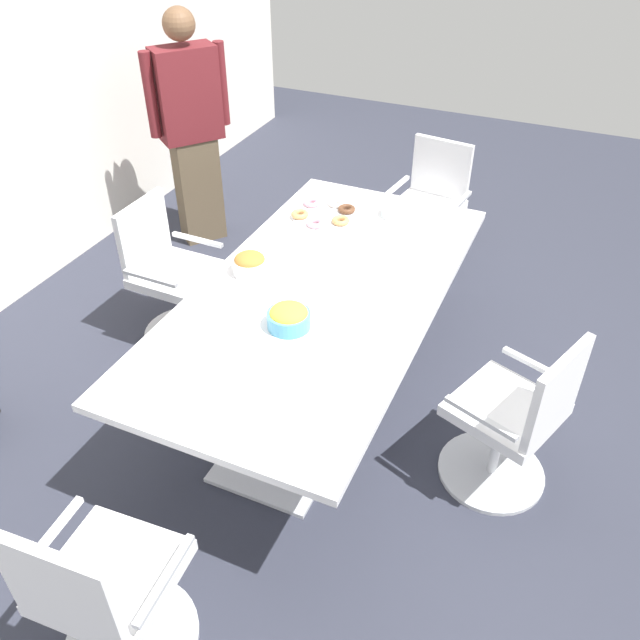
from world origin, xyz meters
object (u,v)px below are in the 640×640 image
person_standing_1 (191,128)px  snack_bowl_pretzels (250,264)px  donut_platter (325,213)px  conference_table (320,309)px  office_chair_2 (428,213)px  plate_stack (397,212)px  snack_bowl_chips_yellow (289,317)px  office_chair_3 (171,280)px  office_chair_1 (513,423)px  office_chair_0 (106,597)px

person_standing_1 → snack_bowl_pretzels: size_ratio=9.26×
donut_platter → conference_table: bearing=-158.0°
office_chair_2 → plate_stack: office_chair_2 is taller
snack_bowl_chips_yellow → donut_platter: snack_bowl_chips_yellow is taller
office_chair_3 → person_standing_1: (1.15, 0.53, 0.50)m
donut_platter → plate_stack: (0.19, -0.41, 0.01)m
office_chair_3 → snack_bowl_pretzels: (-0.18, -0.69, 0.40)m
snack_bowl_chips_yellow → donut_platter: (1.09, 0.29, -0.04)m
snack_bowl_chips_yellow → donut_platter: 1.13m
office_chair_2 → person_standing_1: bearing=19.6°
office_chair_1 → office_chair_0: bearing=161.7°
office_chair_2 → plate_stack: size_ratio=4.66×
office_chair_0 → plate_stack: size_ratio=4.66×
person_standing_1 → plate_stack: bearing=114.2°
conference_table → snack_bowl_pretzels: 0.45m
office_chair_0 → office_chair_3: 2.12m
office_chair_3 → person_standing_1: size_ratio=0.53×
office_chair_2 → office_chair_3: same height
conference_table → snack_bowl_chips_yellow: bearing=178.8°
snack_bowl_chips_yellow → snack_bowl_pretzels: size_ratio=1.12×
office_chair_3 → donut_platter: bearing=126.5°
conference_table → plate_stack: plate_stack is taller
person_standing_1 → plate_stack: (-0.40, -1.73, -0.13)m
conference_table → snack_bowl_chips_yellow: size_ratio=11.45×
snack_bowl_pretzels → plate_stack: bearing=-28.8°
office_chair_2 → snack_bowl_pretzels: office_chair_2 is taller
snack_bowl_pretzels → plate_stack: 1.07m
donut_platter → plate_stack: bearing=-65.5°
snack_bowl_chips_yellow → office_chair_3: bearing=64.3°
office_chair_3 → donut_platter: 1.04m
office_chair_0 → snack_bowl_chips_yellow: office_chair_0 is taller
plate_stack → office_chair_1: bearing=-138.7°
office_chair_1 → office_chair_2: 2.13m
donut_platter → person_standing_1: bearing=66.3°
office_chair_1 → person_standing_1: bearing=81.2°
office_chair_1 → plate_stack: (1.12, 0.99, 0.37)m
donut_platter → office_chair_3: bearing=125.5°
office_chair_1 → snack_bowl_chips_yellow: bearing=118.4°
person_standing_1 → office_chair_2: bearing=139.0°
person_standing_1 → snack_bowl_chips_yellow: (-1.68, -1.62, -0.10)m
office_chair_1 → snack_bowl_chips_yellow: size_ratio=4.34×
person_standing_1 → snack_bowl_pretzels: (-1.33, -1.22, -0.09)m
conference_table → donut_platter: size_ratio=5.97×
snack_bowl_chips_yellow → office_chair_2: bearing=-3.5°
person_standing_1 → conference_table: bearing=87.9°
snack_bowl_chips_yellow → snack_bowl_pretzels: (0.34, 0.40, 0.00)m
person_standing_1 → snack_bowl_chips_yellow: 2.33m
person_standing_1 → donut_platter: bearing=103.4°
donut_platter → plate_stack: size_ratio=2.06×
office_chair_1 → donut_platter: 1.72m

